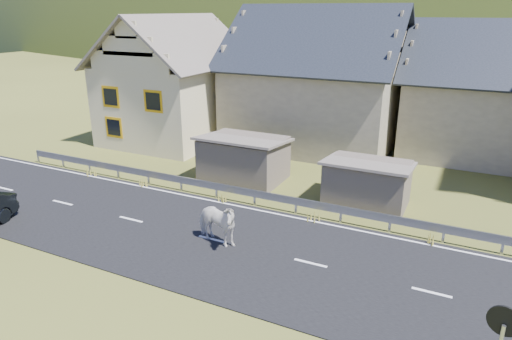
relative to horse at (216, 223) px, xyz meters
The scene contains 13 objects.
ground 0.99m from the horse, 145.94° to the left, with size 160.00×160.00×0.00m, color #3B3C1A.
road 0.97m from the horse, 145.94° to the left, with size 60.00×7.00×0.04m, color black.
lane_markings 0.95m from the horse, 145.94° to the left, with size 60.00×6.60×0.01m, color silver.
guardrail 3.93m from the horse, 94.74° to the left, with size 28.10×0.09×0.75m.
shed_left 7.11m from the horse, 109.08° to the left, with size 4.30×3.30×2.40m, color #665A4E.
shed_right 7.49m from the horse, 56.11° to the left, with size 3.80×2.90×2.20m, color #665A4E.
house_cream 16.37m from the horse, 130.21° to the left, with size 7.80×9.80×8.30m.
house_stone_a 15.72m from the horse, 94.97° to the left, with size 10.80×9.80×8.90m.
house_stone_b 19.57m from the horse, 63.26° to the left, with size 9.80×8.80×8.10m.
mountain 181.49m from the horse, 88.51° to the left, with size 440.00×280.00×260.00m, color #22300E.
conifer_patch 123.43m from the horse, 116.65° to the left, with size 76.00×50.00×28.00m, color black.
horse is the anchor object (origin of this frame).
traffic_mirror 10.02m from the horse, 21.59° to the right, with size 0.71×0.26×2.57m.
Camera 1 is at (8.40, -13.34, 8.41)m, focal length 32.00 mm.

